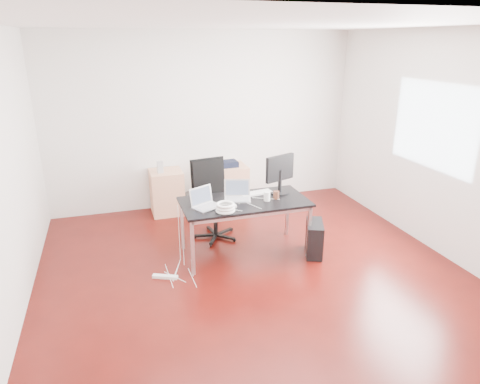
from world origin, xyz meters
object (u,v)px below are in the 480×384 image
object	(u,v)px
filing_cabinet_right	(231,186)
desk	(244,205)
pc_tower	(314,238)
filing_cabinet_left	(167,192)
office_chair	(213,195)

from	to	relation	value
filing_cabinet_right	desk	bearing A→B (deg)	-100.35
pc_tower	desk	bearing A→B (deg)	-176.75
desk	filing_cabinet_left	world-z (taller)	desk
pc_tower	office_chair	bearing A→B (deg)	162.43
office_chair	filing_cabinet_left	bearing A→B (deg)	106.69
office_chair	pc_tower	distance (m)	1.51
filing_cabinet_left	filing_cabinet_right	size ratio (longest dim) A/B	1.00
desk	office_chair	bearing A→B (deg)	111.96
filing_cabinet_left	pc_tower	xyz separation A→B (m)	(1.61, -1.99, -0.13)
filing_cabinet_left	pc_tower	size ratio (longest dim) A/B	1.56
office_chair	filing_cabinet_left	distance (m)	1.19
desk	filing_cabinet_left	size ratio (longest dim) A/B	2.29
desk	filing_cabinet_left	distance (m)	1.88
desk	filing_cabinet_left	bearing A→B (deg)	114.13
filing_cabinet_left	desk	bearing A→B (deg)	-65.87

